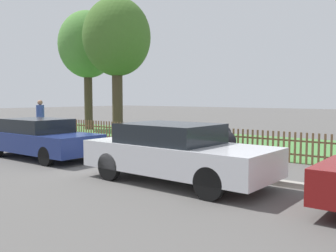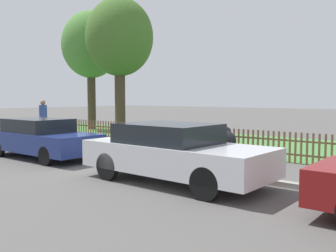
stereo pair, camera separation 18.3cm
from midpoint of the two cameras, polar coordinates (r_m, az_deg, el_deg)
ground_plane at (r=11.28m, az=-4.91°, el=-5.80°), size 120.00×120.00×0.00m
kerb_stone at (r=11.34m, az=-4.56°, el=-5.43°), size 34.36×0.20×0.12m
grass_strip at (r=16.69m, az=11.33°, el=-2.55°), size 34.36×7.10×0.01m
park_fence at (r=13.63m, az=4.37°, el=-2.02°), size 34.36×0.05×0.95m
parked_car_black_saloon at (r=13.01m, az=-18.35°, el=-1.72°), size 4.38×1.78×1.29m
parked_car_navy_estate at (r=8.76m, az=1.50°, el=-3.97°), size 4.58×1.91×1.37m
covered_motorcycle at (r=11.96m, az=7.12°, el=-1.95°), size 2.06×0.80×1.11m
tree_nearest_kerb at (r=24.15m, az=-11.46°, el=11.91°), size 3.58×3.58×7.32m
tree_behind_motorcycle at (r=20.64m, az=-7.15°, el=13.10°), size 3.61×3.61×7.29m
pedestrian_near_fence at (r=19.37m, az=-18.23°, el=1.39°), size 0.48×0.48×1.87m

